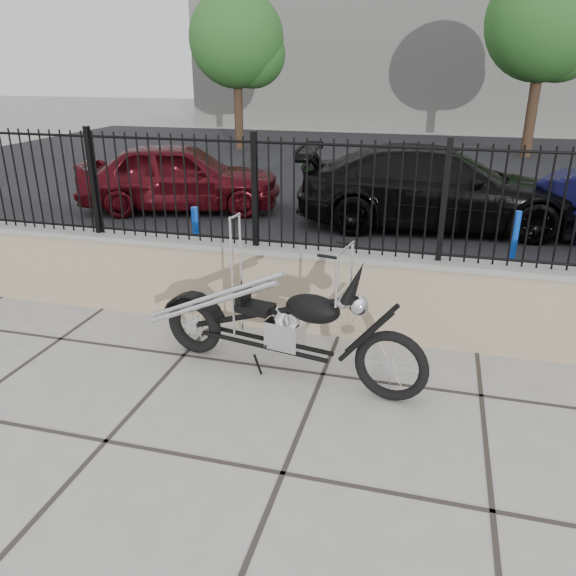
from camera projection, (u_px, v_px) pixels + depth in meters
The scene contains 12 objects.
ground_plane at pixel (283, 473), 4.22m from camera, with size 90.00×90.00×0.00m, color #99968E.
parking_lot at pixel (403, 176), 15.43m from camera, with size 30.00×30.00×0.00m, color black.
retaining_wall at pixel (342, 293), 6.28m from camera, with size 14.00×0.36×0.96m, color gray.
iron_fence at pixel (346, 198), 5.88m from camera, with size 14.00×0.08×1.20m, color black.
background_building at pixel (431, 38), 26.50m from camera, with size 22.00×6.00×8.00m, color beige.
chopper_motorcycle at pixel (280, 299), 5.31m from camera, with size 2.65×0.47×1.59m, color black, non-canonical shape.
car_red at pixel (180, 176), 11.61m from camera, with size 1.65×4.11×1.40m, color #460A10.
car_black at pixel (436, 187), 10.37m from camera, with size 2.09×5.14×1.49m, color black.
bollard_a at pixel (196, 237), 8.38m from camera, with size 0.11×0.11×0.91m, color #0C15B7.
bollard_b at pixel (514, 242), 8.19m from camera, with size 0.11×0.11×0.91m, color blue.
tree_left at pixel (236, 34), 18.94m from camera, with size 3.21×3.21×5.42m.
tree_right at pixel (547, 15), 17.01m from camera, with size 3.60×3.60×6.07m.
Camera 1 is at (0.91, -3.27, 2.87)m, focal length 35.00 mm.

